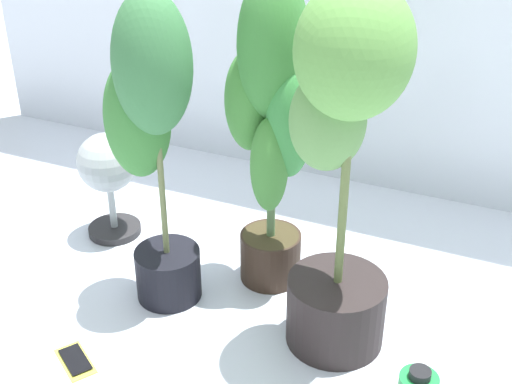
# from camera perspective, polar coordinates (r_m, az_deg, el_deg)

# --- Properties ---
(ground_plane) EXTENTS (8.00, 8.00, 0.00)m
(ground_plane) POSITION_cam_1_polar(r_m,az_deg,el_deg) (2.09, 0.11, -9.17)
(ground_plane) COLOR silver
(ground_plane) RESTS_ON ground
(potted_plant_front_left) EXTENTS (0.33, 0.28, 0.92)m
(potted_plant_front_left) POSITION_cam_1_polar(r_m,az_deg,el_deg) (1.87, -8.70, 5.39)
(potted_plant_front_left) COLOR black
(potted_plant_front_left) RESTS_ON ground
(potted_plant_front_right) EXTENTS (0.36, 0.36, 0.99)m
(potted_plant_front_right) POSITION_cam_1_polar(r_m,az_deg,el_deg) (1.67, 7.22, 2.98)
(potted_plant_front_right) COLOR black
(potted_plant_front_right) RESTS_ON ground
(potted_plant_center) EXTENTS (0.32, 0.25, 0.95)m
(potted_plant_center) POSITION_cam_1_polar(r_m,az_deg,el_deg) (1.92, 1.18, 5.97)
(potted_plant_center) COLOR #34251A
(potted_plant_center) RESTS_ON ground
(cell_phone) EXTENTS (0.16, 0.14, 0.01)m
(cell_phone) POSITION_cam_1_polar(r_m,az_deg,el_deg) (1.96, -14.70, -13.32)
(cell_phone) COLOR #D3D047
(cell_phone) RESTS_ON ground
(floor_fan) EXTENTS (0.28, 0.28, 0.37)m
(floor_fan) POSITION_cam_1_polar(r_m,az_deg,el_deg) (2.33, -12.16, 1.84)
(floor_fan) COLOR #282728
(floor_fan) RESTS_ON ground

